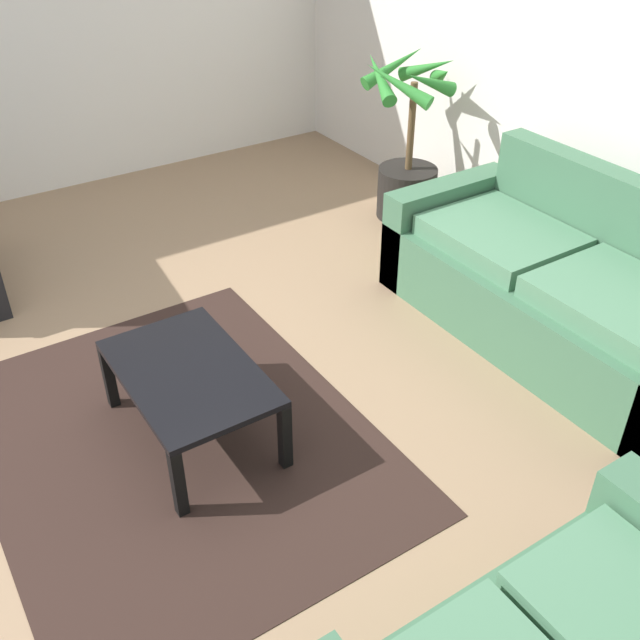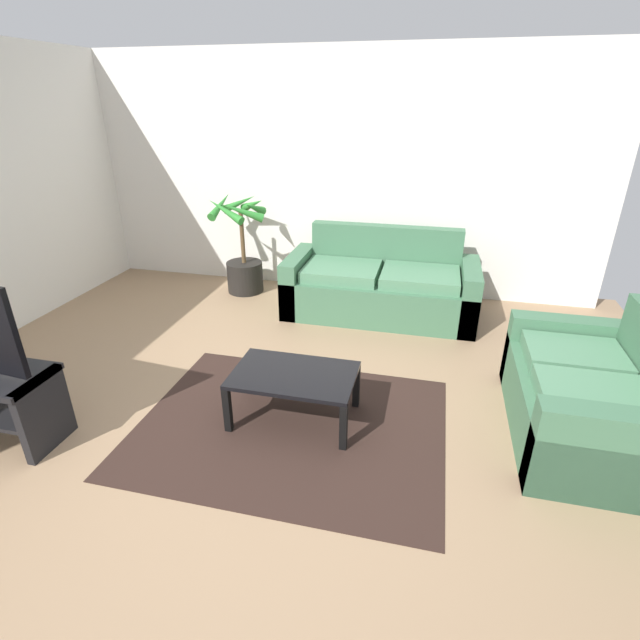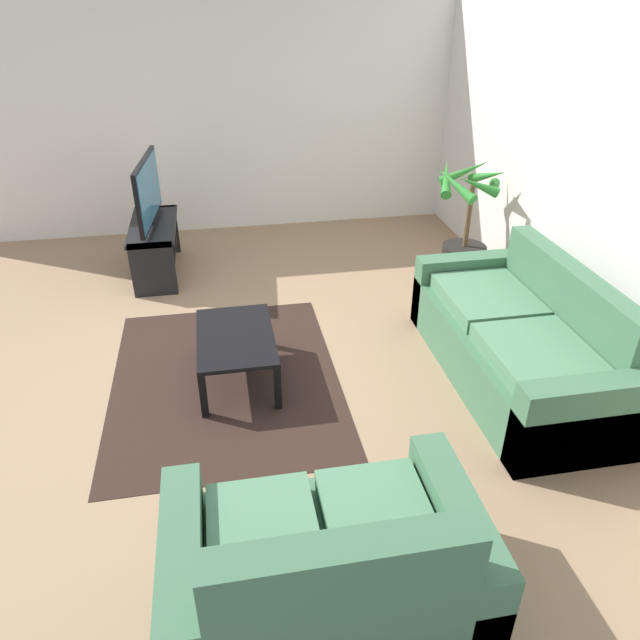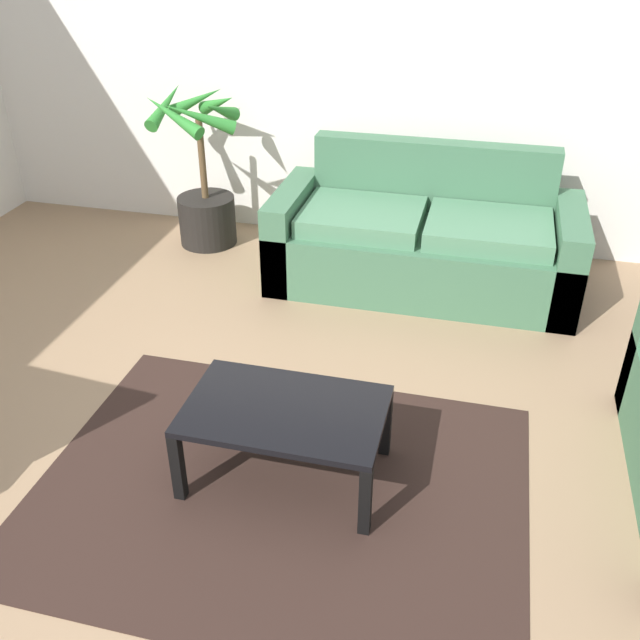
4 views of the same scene
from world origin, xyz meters
name	(u,v)px [view 1 (image 1 of 4)]	position (x,y,z in m)	size (l,w,h in m)	color
ground_plane	(135,420)	(0.00, 0.00, 0.00)	(6.60, 6.60, 0.00)	#937556
wall_back	(598,52)	(0.00, 3.00, 1.35)	(6.00, 0.06, 2.70)	silver
couch_main	(562,291)	(0.62, 2.28, 0.30)	(2.03, 0.90, 0.90)	#3F6B4C
coffee_table	(189,379)	(0.25, 0.22, 0.33)	(0.89, 0.56, 0.39)	black
area_rug	(177,440)	(0.25, 0.12, 0.00)	(2.20, 1.70, 0.01)	black
potted_palm	(407,161)	(-1.07, 2.54, 0.43)	(0.69, 0.70, 1.18)	black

